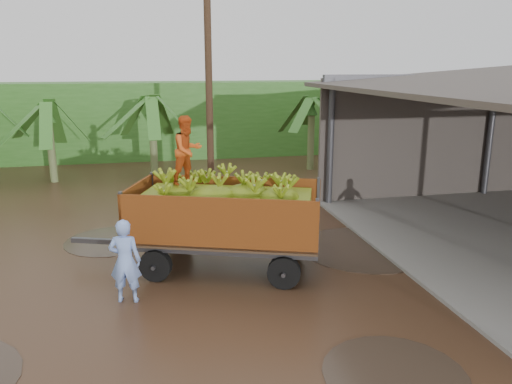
# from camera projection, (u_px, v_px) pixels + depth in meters

# --- Properties ---
(ground) EXTENTS (100.00, 100.00, 0.00)m
(ground) POSITION_uv_depth(u_px,v_px,m) (173.00, 298.00, 9.68)
(ground) COLOR black
(ground) RESTS_ON ground
(hedge_north) EXTENTS (22.00, 3.00, 3.60)m
(hedge_north) POSITION_uv_depth(u_px,v_px,m) (111.00, 121.00, 23.98)
(hedge_north) COLOR #2D661E
(hedge_north) RESTS_ON ground
(banana_trailer) EXTENTS (5.65, 3.23, 3.36)m
(banana_trailer) POSITION_uv_depth(u_px,v_px,m) (225.00, 215.00, 10.81)
(banana_trailer) COLOR #974915
(banana_trailer) RESTS_ON ground
(man_blue) EXTENTS (0.66, 0.50, 1.64)m
(man_blue) POSITION_uv_depth(u_px,v_px,m) (125.00, 261.00, 9.36)
(man_blue) COLOR #80A0E9
(man_blue) RESTS_ON ground
(utility_pole) EXTENTS (1.20, 0.24, 8.56)m
(utility_pole) POSITION_uv_depth(u_px,v_px,m) (209.00, 67.00, 16.60)
(utility_pole) COLOR #47301E
(utility_pole) RESTS_ON ground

